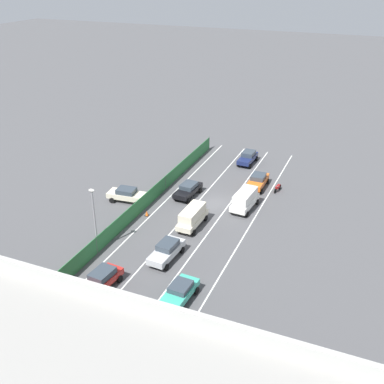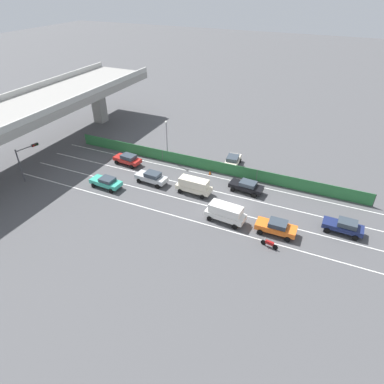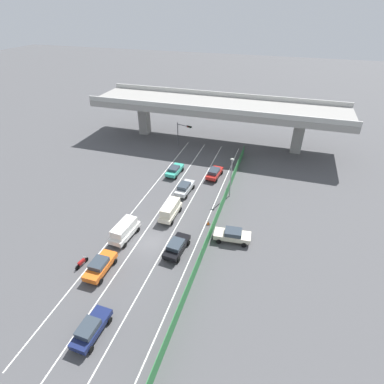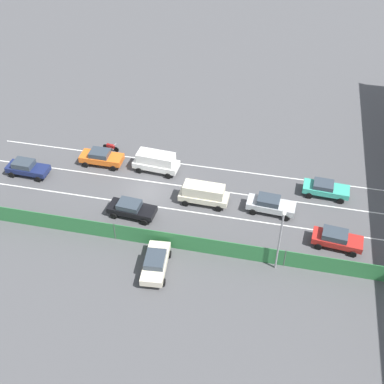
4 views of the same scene
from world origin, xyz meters
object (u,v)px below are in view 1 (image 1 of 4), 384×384
at_px(car_sedan_navy, 248,157).
at_px(car_sedan_red, 101,279).
at_px(car_taxi_teal, 179,293).
at_px(car_van_cream, 192,216).
at_px(parked_sedan_cream, 127,194).
at_px(car_sedan_black, 188,189).
at_px(motorcycle, 278,188).
at_px(traffic_light, 135,382).
at_px(street_lamp, 94,213).
at_px(traffic_cone, 147,213).
at_px(car_taxi_orange, 258,180).
at_px(car_sedan_silver, 167,250).
at_px(car_van_white, 245,199).

relative_size(car_sedan_navy, car_sedan_red, 0.98).
xyz_separation_m(car_taxi_teal, car_sedan_navy, (3.14, -30.06, 0.05)).
relative_size(car_van_cream, parked_sedan_cream, 1.02).
bearing_deg(car_sedan_black, car_sedan_red, 90.06).
bearing_deg(motorcycle, car_sedan_navy, -50.06).
xyz_separation_m(car_van_cream, traffic_light, (-5.97, 22.61, 2.31)).
distance_m(car_van_cream, street_lamp, 10.50).
relative_size(motorcycle, traffic_cone, 3.20).
xyz_separation_m(car_taxi_orange, car_sedan_navy, (3.31, -6.87, -0.01)).
xyz_separation_m(street_lamp, traffic_cone, (-1.33, -7.64, -3.70)).
distance_m(car_taxi_teal, street_lamp, 11.57).
xyz_separation_m(car_sedan_navy, car_sedan_black, (3.67, 12.37, -0.03)).
distance_m(car_taxi_orange, street_lamp, 22.21).
distance_m(motorcycle, street_lamp, 23.50).
bearing_deg(car_van_cream, traffic_cone, -1.35).
distance_m(car_taxi_orange, motorcycle, 2.58).
distance_m(car_sedan_silver, car_van_white, 12.79).
xyz_separation_m(car_taxi_orange, car_van_white, (-0.14, 5.95, 0.30)).
bearing_deg(car_taxi_orange, car_taxi_teal, 89.58).
xyz_separation_m(car_sedan_black, motorcycle, (-9.52, -5.39, -0.41)).
relative_size(car_taxi_teal, car_taxi_orange, 1.01).
bearing_deg(car_van_white, traffic_cone, 31.15).
bearing_deg(car_van_cream, car_sedan_red, 75.77).
bearing_deg(parked_sedan_cream, motorcycle, -148.83).
distance_m(street_lamp, traffic_cone, 8.59).
bearing_deg(traffic_light, car_taxi_teal, -78.19).
bearing_deg(car_sedan_black, parked_sedan_cream, 33.68).
bearing_deg(car_taxi_orange, traffic_light, 93.61).
distance_m(car_taxi_teal, parked_sedan_cream, 18.74).
bearing_deg(traffic_cone, car_taxi_orange, -128.53).
bearing_deg(car_sedan_navy, street_lamp, 74.42).
height_order(car_sedan_red, traffic_cone, car_sedan_red).
relative_size(car_van_white, street_lamp, 0.74).
distance_m(car_sedan_black, traffic_cone, 6.58).
bearing_deg(car_van_cream, car_sedan_black, -63.10).
distance_m(car_sedan_black, parked_sedan_cream, 7.17).
bearing_deg(traffic_light, traffic_cone, -63.30).
bearing_deg(car_sedan_navy, car_sedan_black, 73.47).
distance_m(car_sedan_navy, car_van_cream, 18.64).
xyz_separation_m(parked_sedan_cream, street_lamp, (-2.35, 9.80, 3.08)).
distance_m(car_sedan_navy, street_lamp, 27.32).
bearing_deg(car_sedan_black, car_taxi_orange, -141.75).
height_order(car_sedan_navy, traffic_cone, car_sedan_navy).
bearing_deg(motorcycle, traffic_light, 89.38).
bearing_deg(car_taxi_teal, car_sedan_black, -68.96).
bearing_deg(car_sedan_navy, car_taxi_orange, 115.70).
distance_m(car_sedan_navy, car_sedan_red, 31.30).
height_order(car_sedan_silver, traffic_light, traffic_light).
bearing_deg(car_sedan_navy, car_van_white, 105.03).
relative_size(car_sedan_black, parked_sedan_cream, 0.98).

